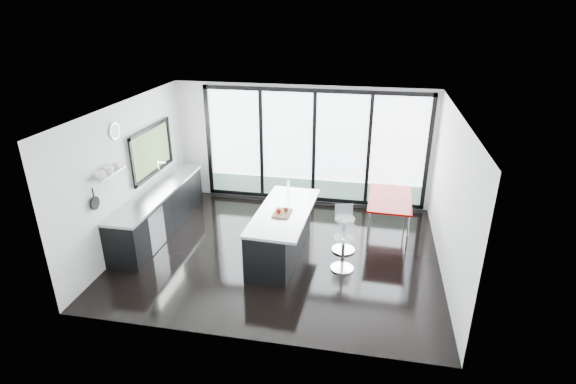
% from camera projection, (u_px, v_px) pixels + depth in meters
% --- Properties ---
extents(floor, '(6.00, 5.00, 0.00)m').
position_uv_depth(floor, '(280.00, 252.00, 8.75)').
color(floor, black).
rests_on(floor, ground).
extents(ceiling, '(6.00, 5.00, 0.00)m').
position_uv_depth(ceiling, '(279.00, 110.00, 7.65)').
color(ceiling, white).
rests_on(ceiling, wall_back).
extents(wall_back, '(6.00, 0.09, 2.80)m').
position_uv_depth(wall_back, '(313.00, 152.00, 10.43)').
color(wall_back, silver).
rests_on(wall_back, ground).
extents(wall_front, '(6.00, 0.00, 2.80)m').
position_uv_depth(wall_front, '(241.00, 256.00, 5.95)').
color(wall_front, silver).
rests_on(wall_front, ground).
extents(wall_left, '(0.26, 5.00, 2.80)m').
position_uv_depth(wall_left, '(136.00, 162.00, 8.90)').
color(wall_left, silver).
rests_on(wall_left, ground).
extents(wall_right, '(0.00, 5.00, 2.80)m').
position_uv_depth(wall_right, '(451.00, 198.00, 7.68)').
color(wall_right, silver).
rests_on(wall_right, ground).
extents(counter_cabinets, '(0.69, 3.24, 1.36)m').
position_uv_depth(counter_cabinets, '(159.00, 210.00, 9.39)').
color(counter_cabinets, black).
rests_on(counter_cabinets, floor).
extents(island, '(1.06, 2.31, 1.21)m').
position_uv_depth(island, '(280.00, 232.00, 8.52)').
color(island, black).
rests_on(island, floor).
extents(bar_stool_near, '(0.54, 0.54, 0.67)m').
position_uv_depth(bar_stool_near, '(343.00, 253.00, 8.06)').
color(bar_stool_near, silver).
rests_on(bar_stool_near, floor).
extents(bar_stool_far, '(0.54, 0.54, 0.71)m').
position_uv_depth(bar_stool_far, '(344.00, 234.00, 8.66)').
color(bar_stool_far, silver).
rests_on(bar_stool_far, floor).
extents(red_table, '(0.90, 1.52, 0.80)m').
position_uv_depth(red_table, '(388.00, 215.00, 9.32)').
color(red_table, '#7F0100').
rests_on(red_table, floor).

